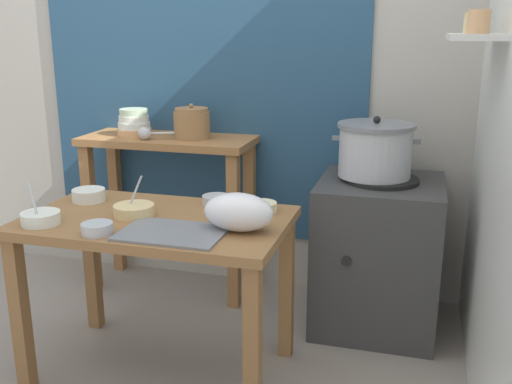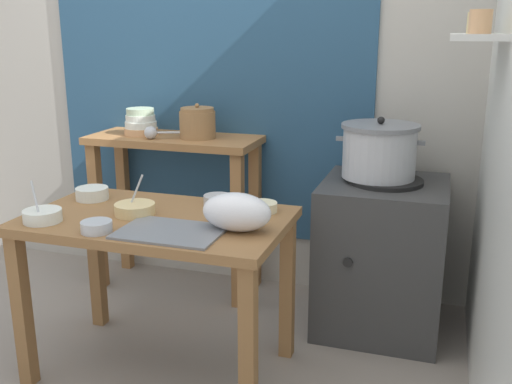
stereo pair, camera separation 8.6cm
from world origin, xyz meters
name	(u,v)px [view 2 (the right image)]	position (x,y,z in m)	size (l,w,h in m)	color
ground_plane	(157,365)	(0.00, 0.00, 0.00)	(9.00, 9.00, 0.00)	gray
wall_back	(250,61)	(0.08, 1.10, 1.30)	(4.40, 0.12, 2.60)	#B2ADA3
prep_table	(158,241)	(0.04, -0.01, 0.61)	(1.10, 0.66, 0.72)	olive
back_shelf_table	(175,175)	(-0.28, 0.83, 0.68)	(0.96, 0.40, 0.90)	#9E6B3D
stove_block	(381,255)	(0.91, 0.70, 0.38)	(0.60, 0.61, 0.78)	#383838
steamer_pot	(379,151)	(0.87, 0.72, 0.91)	(0.42, 0.37, 0.30)	#B7BABF
clay_pot	(197,123)	(-0.13, 0.83, 0.98)	(0.20, 0.20, 0.19)	olive
bowl_stack_enamel	(141,122)	(-0.48, 0.83, 0.97)	(0.19, 0.19, 0.15)	tan
ladle	(152,133)	(-0.35, 0.72, 0.93)	(0.25, 0.12, 0.07)	#B7BABF
serving_tray	(171,232)	(0.18, -0.18, 0.72)	(0.40, 0.28, 0.01)	slate
plastic_bag	(237,212)	(0.42, -0.07, 0.80)	(0.28, 0.17, 0.15)	white
prep_bowl_0	(262,206)	(0.44, 0.19, 0.74)	(0.13, 0.13, 0.04)	beige
prep_bowl_1	(218,199)	(0.22, 0.24, 0.74)	(0.13, 0.13, 0.04)	#B7BABF
prep_bowl_2	(42,215)	(-0.37, -0.21, 0.75)	(0.16, 0.16, 0.17)	silver
prep_bowl_3	(135,208)	(-0.06, -0.01, 0.75)	(0.17, 0.17, 0.17)	#E5C684
prep_bowl_4	(92,193)	(-0.36, 0.13, 0.75)	(0.15, 0.15, 0.06)	silver
prep_bowl_5	(96,226)	(-0.09, -0.25, 0.74)	(0.12, 0.12, 0.04)	#B7BABF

